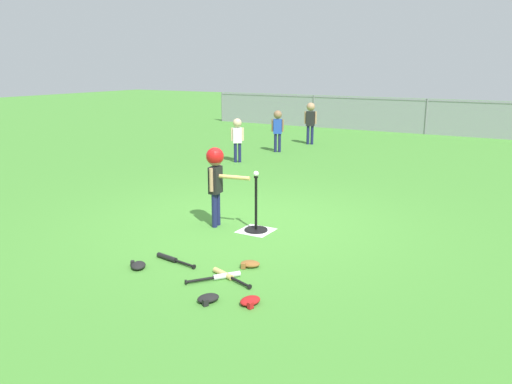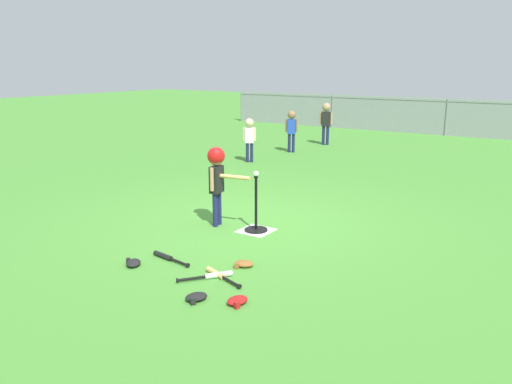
{
  "view_description": "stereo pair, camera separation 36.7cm",
  "coord_description": "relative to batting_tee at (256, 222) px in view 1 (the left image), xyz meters",
  "views": [
    {
      "loc": [
        3.63,
        -6.08,
        2.22
      ],
      "look_at": [
        0.26,
        -0.28,
        0.55
      ],
      "focal_mm": 35.94,
      "sensor_mm": 36.0,
      "label": 1
    },
    {
      "loc": [
        3.94,
        -5.89,
        2.22
      ],
      "look_at": [
        0.26,
        -0.28,
        0.55
      ],
      "focal_mm": 35.94,
      "sensor_mm": 36.0,
      "label": 2
    }
  ],
  "objects": [
    {
      "name": "outfield_fence",
      "position": [
        -0.26,
        11.51,
        0.49
      ],
      "size": [
        16.06,
        0.06,
        1.15
      ],
      "color": "slate",
      "rests_on": "ground_plane"
    },
    {
      "name": "glove_outfield_drop",
      "position": [
        1.07,
        -1.96,
        -0.09
      ],
      "size": [
        0.21,
        0.25,
        0.07
      ],
      "color": "#B21919",
      "rests_on": "ground_plane"
    },
    {
      "name": "glove_tossed_aside",
      "position": [
        -0.47,
        -1.82,
        -0.09
      ],
      "size": [
        0.26,
        0.27,
        0.07
      ],
      "color": "black",
      "rests_on": "ground_plane"
    },
    {
      "name": "fielder_deep_left",
      "position": [
        -2.81,
        5.95,
        0.57
      ],
      "size": [
        0.3,
        0.21,
        1.08
      ],
      "color": "#191E4C",
      "rests_on": "ground_plane"
    },
    {
      "name": "spare_bat_wood",
      "position": [
        0.54,
        -1.55,
        -0.1
      ],
      "size": [
        0.59,
        0.25,
        0.06
      ],
      "color": "#DBB266",
      "rests_on": "ground_plane"
    },
    {
      "name": "batter_child",
      "position": [
        -0.59,
        -0.1,
        0.67
      ],
      "size": [
        0.63,
        0.32,
        1.12
      ],
      "color": "#191E4C",
      "rests_on": "ground_plane"
    },
    {
      "name": "home_plate",
      "position": [
        0.0,
        0.0,
        -0.12
      ],
      "size": [
        0.44,
        0.44,
        0.01
      ],
      "primitive_type": "cube",
      "color": "white",
      "rests_on": "ground_plane"
    },
    {
      "name": "spare_bat_silver",
      "position": [
        0.5,
        -1.6,
        -0.1
      ],
      "size": [
        0.41,
        0.51,
        0.06
      ],
      "color": "silver",
      "rests_on": "ground_plane"
    },
    {
      "name": "batting_tee",
      "position": [
        0.0,
        0.0,
        0.0
      ],
      "size": [
        0.32,
        0.32,
        0.77
      ],
      "color": "black",
      "rests_on": "ground_plane"
    },
    {
      "name": "glove_by_plate",
      "position": [
        0.69,
        -2.11,
        -0.09
      ],
      "size": [
        0.24,
        0.27,
        0.07
      ],
      "color": "black",
      "rests_on": "ground_plane"
    },
    {
      "name": "spare_bat_black",
      "position": [
        -0.29,
        -1.47,
        -0.1
      ],
      "size": [
        0.61,
        0.14,
        0.06
      ],
      "color": "black",
      "rests_on": "ground_plane"
    },
    {
      "name": "ground_plane",
      "position": [
        -0.26,
        0.28,
        -0.13
      ],
      "size": [
        60.0,
        60.0,
        0.0
      ],
      "primitive_type": "plane",
      "color": "#478C33"
    },
    {
      "name": "baseball_on_tee",
      "position": [
        0.0,
        0.0,
        0.67
      ],
      "size": [
        0.07,
        0.07,
        0.07
      ],
      "primitive_type": "sphere",
      "color": "white",
      "rests_on": "batting_tee"
    },
    {
      "name": "glove_near_bats",
      "position": [
        0.59,
        -1.16,
        -0.09
      ],
      "size": [
        0.26,
        0.24,
        0.07
      ],
      "color": "brown",
      "rests_on": "ground_plane"
    },
    {
      "name": "fielder_deep_right",
      "position": [
        -2.62,
        7.6,
        0.63
      ],
      "size": [
        0.34,
        0.23,
        1.19
      ],
      "color": "#191E4C",
      "rests_on": "ground_plane"
    },
    {
      "name": "fielder_near_right",
      "position": [
        -2.94,
        4.2,
        0.53
      ],
      "size": [
        0.26,
        0.22,
        1.02
      ],
      "color": "#191E4C",
      "rests_on": "ground_plane"
    }
  ]
}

